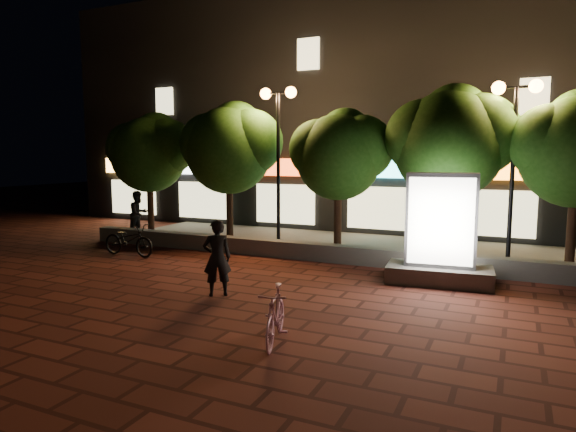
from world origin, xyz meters
The scene contains 15 objects.
ground centered at (0.00, 0.00, 0.00)m, with size 80.00×80.00×0.00m, color maroon.
retaining_wall centered at (0.00, 4.00, 0.25)m, with size 16.00×0.45×0.50m, color slate.
sidewalk centered at (0.00, 6.50, 0.04)m, with size 16.00×5.00×0.08m, color slate.
building_block centered at (-0.01, 12.99, 5.00)m, with size 28.00×8.12×11.30m.
tree_far_left centered at (-6.95, 5.46, 3.29)m, with size 3.36×2.80×4.63m.
tree_left centered at (-3.45, 5.46, 3.44)m, with size 3.60×3.00×4.89m.
tree_mid centered at (0.55, 5.46, 3.22)m, with size 3.24×2.70×4.50m.
tree_right centered at (3.86, 5.46, 3.57)m, with size 3.72×3.10×5.07m.
street_lamp_left centered at (-1.50, 5.20, 4.03)m, with size 1.26×0.36×5.18m.
street_lamp_right centered at (5.50, 5.20, 3.89)m, with size 1.26×0.36×4.98m.
ad_kiosk centered at (4.01, 2.80, 1.08)m, with size 2.58×1.46×2.68m.
scooter_pink centered at (2.10, -2.39, 0.47)m, with size 0.44×1.57×0.94m, color pink.
rider centered at (-0.30, -0.40, 0.85)m, with size 0.62×0.41×1.70m, color black.
scooter_parked centered at (-5.17, 2.16, 0.50)m, with size 0.67×1.91×1.00m, color black.
pedestrian centered at (-7.15, 4.89, 0.93)m, with size 0.82×0.64×1.70m, color black.
Camera 1 is at (5.61, -9.53, 3.10)m, focal length 31.07 mm.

